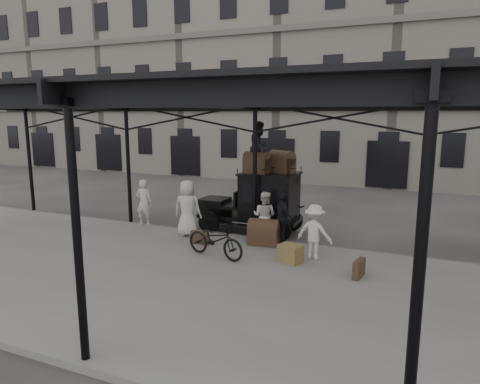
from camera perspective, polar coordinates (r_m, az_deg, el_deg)
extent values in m
plane|color=#383533|center=(12.58, -1.42, -8.98)|extent=(120.00, 120.00, 0.00)
cube|color=slate|center=(10.88, -5.88, -11.79)|extent=(28.00, 8.00, 0.15)
cylinder|color=black|center=(19.77, -26.23, 3.47)|extent=(0.14, 0.14, 4.30)
cylinder|color=black|center=(13.86, 1.98, 2.00)|extent=(0.14, 0.14, 4.30)
cylinder|color=black|center=(7.30, -20.85, -6.42)|extent=(0.14, 0.14, 4.30)
cube|color=black|center=(13.71, 2.04, 11.68)|extent=(22.00, 0.10, 0.45)
cube|color=black|center=(7.02, -22.10, 12.13)|extent=(22.00, 0.10, 0.45)
cube|color=black|center=(10.35, -5.54, 12.99)|extent=(22.50, 9.00, 0.08)
cube|color=silver|center=(10.35, -5.55, 13.37)|extent=(18.00, 7.00, 0.04)
cube|color=slate|center=(29.34, 13.84, 15.66)|extent=(64.00, 8.00, 14.00)
cylinder|color=black|center=(15.15, -4.16, -4.04)|extent=(0.80, 0.10, 0.80)
cylinder|color=black|center=(16.40, -1.86, -2.89)|extent=(0.80, 0.10, 0.80)
cylinder|color=black|center=(14.18, 5.26, -5.07)|extent=(0.80, 0.10, 0.80)
cylinder|color=black|center=(15.52, 6.90, -3.74)|extent=(0.80, 0.10, 0.80)
cube|color=black|center=(15.24, 1.26, -3.34)|extent=(3.60, 1.25, 0.12)
cube|color=black|center=(15.71, -3.31, -1.82)|extent=(0.90, 1.00, 0.55)
cube|color=black|center=(15.92, -4.82, -1.67)|extent=(0.06, 0.70, 0.55)
cube|color=black|center=(15.36, -0.64, -1.70)|extent=(0.70, 1.30, 0.10)
cube|color=black|center=(14.82, 3.97, -0.60)|extent=(1.80, 1.45, 1.55)
cube|color=black|center=(14.10, 3.00, -0.33)|extent=(1.40, 0.02, 0.60)
cube|color=black|center=(14.68, 4.01, 2.46)|extent=(1.90, 1.55, 0.06)
imported|color=beige|center=(15.89, -12.68, -1.37)|extent=(0.68, 0.51, 1.70)
imported|color=beige|center=(13.75, 3.28, -3.19)|extent=(0.80, 0.64, 1.59)
imported|color=beige|center=(14.30, -7.02, -2.14)|extent=(1.00, 0.74, 1.87)
imported|color=black|center=(13.37, 5.72, -3.49)|extent=(0.96, 0.97, 1.65)
imported|color=silver|center=(12.12, 9.90, -5.29)|extent=(1.08, 0.71, 1.56)
imported|color=black|center=(12.20, -3.32, -6.36)|extent=(2.04, 1.11, 1.02)
imported|color=black|center=(14.61, 2.62, 6.00)|extent=(0.78, 0.94, 1.74)
cube|color=olive|center=(11.90, 6.73, -8.16)|extent=(0.72, 0.62, 0.50)
cube|color=#4A3622|center=(11.21, 15.57, -9.81)|extent=(0.25, 0.62, 0.45)
cube|color=#4A3622|center=(13.49, -5.36, -6.11)|extent=(0.61, 0.19, 0.40)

